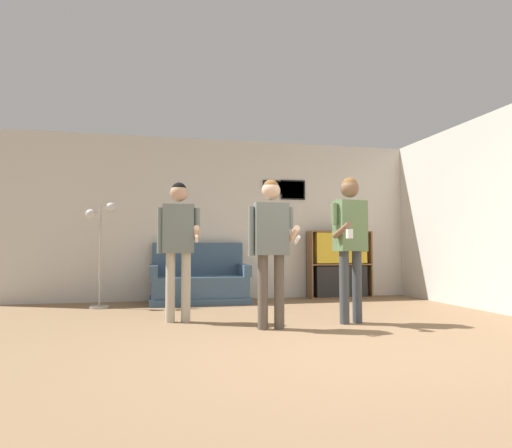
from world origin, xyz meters
TOP-DOWN VIEW (x-y plane):
  - ground_plane at (0.00, 0.00)m, footprint 20.00×20.00m
  - wall_back at (0.00, 4.15)m, footprint 8.24×0.08m
  - wall_right at (2.95, 2.06)m, footprint 0.06×6.52m
  - couch at (-0.81, 3.74)m, footprint 1.52×0.80m
  - bookshelf at (1.62, 3.93)m, footprint 1.11×0.30m
  - floor_lamp at (-2.27, 3.42)m, footprint 0.42×0.28m
  - person_player_foreground_left at (-1.23, 1.93)m, footprint 0.50×0.48m
  - person_player_foreground_center at (-0.28, 1.25)m, footprint 0.50×0.44m
  - person_watcher_holding_cup at (0.71, 1.41)m, footprint 0.49×0.49m
  - bottle_on_floor at (-1.06, 3.10)m, footprint 0.07×0.07m
  - drinking_cup at (1.61, 3.93)m, footprint 0.08×0.08m

SIDE VIEW (x-z plane):
  - ground_plane at x=0.00m, z-range 0.00..0.00m
  - bottle_on_floor at x=-1.06m, z-range -0.03..0.24m
  - couch at x=-0.81m, z-range -0.17..0.78m
  - bookshelf at x=1.62m, z-range 0.00..1.15m
  - person_player_foreground_center at x=-0.28m, z-range 0.18..1.78m
  - floor_lamp at x=-2.27m, z-range 0.22..1.74m
  - person_player_foreground_left at x=-1.23m, z-range 0.18..1.82m
  - person_watcher_holding_cup at x=0.71m, z-range 0.19..1.87m
  - drinking_cup at x=1.61m, z-range 1.15..1.26m
  - wall_right at x=2.95m, z-range 0.00..2.70m
  - wall_back at x=0.00m, z-range 0.00..2.70m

